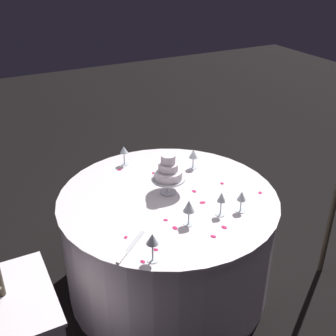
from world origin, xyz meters
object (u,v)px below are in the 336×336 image
at_px(wine_glass_0, 152,240).
at_px(wine_glass_4, 193,155).
at_px(main_table, 168,242).
at_px(wine_glass_3, 189,207).
at_px(wine_glass_1, 241,197).
at_px(wine_glass_2, 221,199).
at_px(tiered_cake, 168,172).
at_px(wine_glass_5, 124,151).
at_px(cake_knife, 129,249).
at_px(decorative_arch, 207,90).

relative_size(wine_glass_0, wine_glass_4, 1.16).
height_order(main_table, wine_glass_3, wine_glass_3).
bearing_deg(wine_glass_1, wine_glass_0, 13.75).
xyz_separation_m(wine_glass_0, wine_glass_3, (-0.32, -0.19, -0.01)).
xyz_separation_m(wine_glass_1, wine_glass_4, (-0.03, -0.61, 0.01)).
xyz_separation_m(wine_glass_0, wine_glass_4, (-0.69, -0.78, -0.02)).
relative_size(wine_glass_2, wine_glass_3, 0.94).
bearing_deg(wine_glass_0, tiered_cake, -124.07).
distance_m(main_table, wine_glass_5, 0.73).
distance_m(wine_glass_0, cake_knife, 0.20).
xyz_separation_m(main_table, tiered_cake, (-0.02, -0.04, 0.52)).
height_order(main_table, wine_glass_5, wine_glass_5).
bearing_deg(wine_glass_2, main_table, -60.82).
height_order(wine_glass_2, cake_knife, wine_glass_2).
bearing_deg(tiered_cake, cake_knife, 43.03).
relative_size(decorative_arch, wine_glass_5, 16.24).
height_order(tiered_cake, wine_glass_3, tiered_cake).
bearing_deg(wine_glass_2, wine_glass_0, 19.21).
bearing_deg(tiered_cake, wine_glass_5, -78.08).
height_order(decorative_arch, cake_knife, decorative_arch).
bearing_deg(wine_glass_3, wine_glass_4, -122.38).
distance_m(decorative_arch, wine_glass_0, 0.79).
distance_m(decorative_arch, wine_glass_5, 1.19).
height_order(main_table, wine_glass_4, wine_glass_4).
bearing_deg(wine_glass_4, wine_glass_1, 87.60).
bearing_deg(wine_glass_3, decorative_arch, 114.17).
relative_size(decorative_arch, main_table, 1.68).
bearing_deg(main_table, decorative_arch, 89.99).
bearing_deg(wine_glass_0, wine_glass_5, -104.49).
relative_size(wine_glass_0, wine_glass_5, 1.14).
bearing_deg(wine_glass_5, tiered_cake, 101.92).
height_order(wine_glass_1, cake_knife, wine_glass_1).
bearing_deg(wine_glass_1, cake_knife, 2.08).
bearing_deg(decorative_arch, tiered_cake, -92.93).
distance_m(wine_glass_2, cake_knife, 0.62).
relative_size(main_table, wine_glass_2, 9.27).
xyz_separation_m(decorative_arch, tiered_cake, (-0.02, -0.45, -0.67)).
bearing_deg(wine_glass_1, wine_glass_5, -66.14).
xyz_separation_m(decorative_arch, wine_glass_0, (0.35, 0.11, -0.69)).
bearing_deg(tiered_cake, wine_glass_3, 81.01).
height_order(decorative_arch, main_table, decorative_arch).
bearing_deg(wine_glass_2, tiered_cake, -66.56).
height_order(tiered_cake, wine_glass_2, tiered_cake).
bearing_deg(cake_knife, wine_glass_1, -177.92).
height_order(decorative_arch, wine_glass_5, decorative_arch).
distance_m(tiered_cake, wine_glass_1, 0.49).
xyz_separation_m(wine_glass_1, wine_glass_3, (0.35, -0.03, 0.02)).
xyz_separation_m(main_table, cake_knife, (0.43, 0.38, 0.37)).
relative_size(wine_glass_3, wine_glass_5, 1.11).
bearing_deg(wine_glass_3, wine_glass_2, 179.69).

